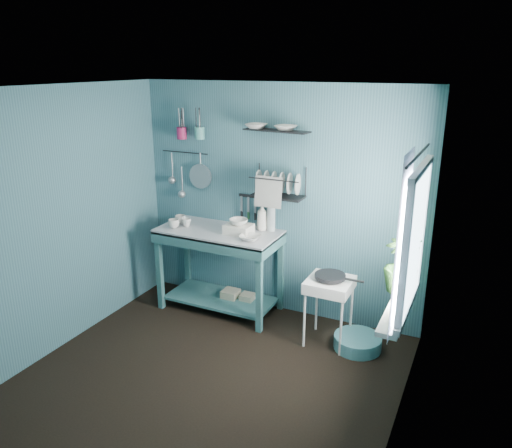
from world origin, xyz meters
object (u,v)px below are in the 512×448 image
at_px(dish_rack, 278,182).
at_px(colander, 200,176).
at_px(mug_right, 180,220).
at_px(storage_tin_large, 231,299).
at_px(hotplate_stand, 328,311).
at_px(potted_plant, 401,263).
at_px(utensil_cup_magenta, 182,133).
at_px(mug_left, 174,224).
at_px(frying_pan, 330,276).
at_px(water_bottle, 271,218).
at_px(utensil_cup_teal, 200,133).
at_px(soap_bottle, 262,217).
at_px(storage_tin_small, 248,302).
at_px(work_counter, 220,270).
at_px(mug_mid, 187,223).
at_px(floor_basin, 358,342).
at_px(wash_tub, 239,229).

distance_m(dish_rack, colander, 0.99).
bearing_deg(mug_right, storage_tin_large, 4.76).
relative_size(hotplate_stand, potted_plant, 1.33).
bearing_deg(utensil_cup_magenta, mug_right, -70.06).
bearing_deg(dish_rack, mug_right, -162.58).
distance_m(mug_left, frying_pan, 1.82).
bearing_deg(colander, water_bottle, -2.02).
bearing_deg(utensil_cup_teal, frying_pan, -13.29).
bearing_deg(soap_bottle, frying_pan, -22.44).
xyz_separation_m(mug_left, potted_plant, (2.49, -0.31, 0.09)).
xyz_separation_m(dish_rack, storage_tin_small, (-0.31, -0.09, -1.40)).
relative_size(work_counter, mug_mid, 13.36).
height_order(water_bottle, hotplate_stand, water_bottle).
bearing_deg(floor_basin, dish_rack, 161.93).
relative_size(colander, storage_tin_small, 1.40).
xyz_separation_m(wash_tub, utensil_cup_teal, (-0.60, 0.24, 0.95)).
height_order(utensil_cup_magenta, floor_basin, utensil_cup_magenta).
bearing_deg(dish_rack, work_counter, -155.72).
xyz_separation_m(wash_tub, floor_basin, (1.38, -0.14, -0.93)).
relative_size(mug_mid, dish_rack, 0.18).
xyz_separation_m(hotplate_stand, storage_tin_small, (-1.02, 0.25, -0.24)).
distance_m(work_counter, mug_right, 0.72).
relative_size(utensil_cup_teal, colander, 0.46).
distance_m(frying_pan, utensil_cup_teal, 2.11).
bearing_deg(storage_tin_large, hotplate_stand, -10.31).
distance_m(water_bottle, storage_tin_small, 1.02).
height_order(potted_plant, floor_basin, potted_plant).
height_order(mug_left, utensil_cup_teal, utensil_cup_teal).
xyz_separation_m(mug_left, utensil_cup_magenta, (-0.10, 0.38, 0.94)).
bearing_deg(utensil_cup_magenta, frying_pan, -11.70).
distance_m(hotplate_stand, potted_plant, 1.06).
bearing_deg(floor_basin, work_counter, 174.41).
relative_size(water_bottle, potted_plant, 0.55).
bearing_deg(dish_rack, water_bottle, 161.44).
xyz_separation_m(frying_pan, storage_tin_small, (-1.02, 0.25, -0.62)).
distance_m(hotplate_stand, dish_rack, 1.40).
bearing_deg(work_counter, frying_pan, -0.15).
distance_m(utensil_cup_magenta, colander, 0.52).
height_order(water_bottle, utensil_cup_teal, utensil_cup_teal).
bearing_deg(soap_bottle, floor_basin, -16.56).
height_order(water_bottle, storage_tin_small, water_bottle).
height_order(mug_left, hotplate_stand, mug_left).
relative_size(mug_left, potted_plant, 0.24).
height_order(wash_tub, storage_tin_small, wash_tub).
distance_m(dish_rack, storage_tin_large, 1.49).
distance_m(work_counter, hotplate_stand, 1.34).
bearing_deg(wash_tub, storage_tin_small, 63.43).
xyz_separation_m(storage_tin_large, storage_tin_small, (0.20, 0.03, -0.01)).
bearing_deg(work_counter, hotplate_stand, -0.15).
height_order(utensil_cup_teal, potted_plant, utensil_cup_teal).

